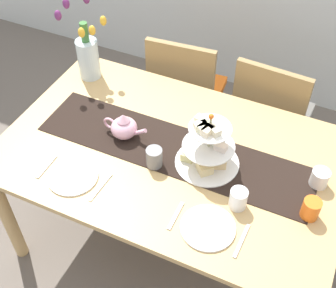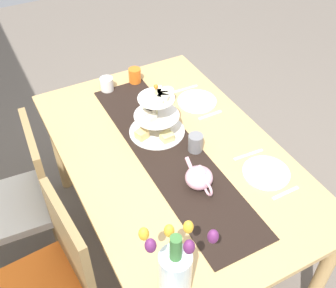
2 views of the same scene
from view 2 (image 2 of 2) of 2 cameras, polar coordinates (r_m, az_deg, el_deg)
ground_plane at (r=2.68m, az=0.50°, el=-12.86°), size 8.00×8.00×0.00m
dining_table at (r=2.18m, az=0.61°, el=-2.98°), size 1.64×1.04×0.75m
chair_left at (r=2.02m, az=-15.72°, el=-17.51°), size 0.45×0.45×0.91m
chair_right at (r=2.37m, az=-19.42°, el=-6.65°), size 0.45×0.45×0.91m
table_runner at (r=2.10m, az=0.23°, el=-1.24°), size 1.36×0.32×0.00m
tiered_cake_stand at (r=2.16m, az=-1.61°, el=3.61°), size 0.30×0.30×0.30m
teapot at (r=1.91m, az=4.35°, el=-4.61°), size 0.24×0.13×0.14m
tulip_vase at (r=1.51m, az=1.01°, el=-17.02°), size 0.20×0.22×0.45m
cream_jug at (r=2.54m, az=-8.49°, el=8.21°), size 0.08×0.08×0.08m
dinner_plate_left at (r=2.05m, az=13.48°, el=-3.89°), size 0.23×0.23×0.01m
fork_left at (r=1.99m, az=16.01°, el=-6.57°), size 0.02×0.15×0.01m
knife_left at (r=2.13m, az=11.10°, el=-1.46°), size 0.02×0.17×0.01m
dinner_plate_right at (r=2.44m, az=4.05°, el=5.94°), size 0.23×0.23×0.01m
fork_right at (r=2.35m, az=5.87°, el=4.02°), size 0.02×0.15×0.01m
knife_right at (r=2.54m, az=2.37°, el=7.64°), size 0.02×0.17×0.01m
mug_grey at (r=2.09m, az=3.85°, el=0.18°), size 0.08×0.08×0.09m
mug_white_text at (r=2.40m, az=-0.08°, el=6.62°), size 0.08×0.08×0.09m
mug_orange at (r=2.59m, az=-4.63°, el=9.45°), size 0.08×0.08×0.09m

